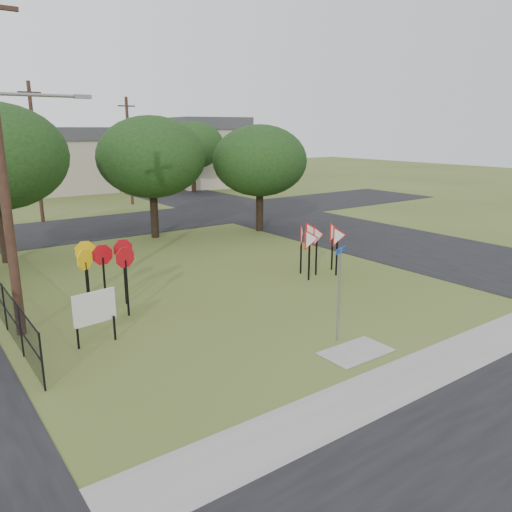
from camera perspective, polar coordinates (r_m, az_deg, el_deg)
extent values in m
plane|color=#445620|center=(16.08, 5.04, -7.93)|extent=(140.00, 140.00, 0.00)
cube|color=gray|center=(13.50, 17.11, -13.07)|extent=(30.00, 1.60, 0.02)
cube|color=#445620|center=(12.92, 21.47, -14.78)|extent=(30.00, 0.80, 0.02)
cube|color=black|center=(31.01, 9.71, 2.87)|extent=(8.00, 50.00, 0.02)
cube|color=black|center=(33.24, -18.20, 3.12)|extent=(60.00, 8.00, 0.02)
cube|color=gray|center=(14.51, 11.36, -10.69)|extent=(2.00, 1.20, 0.02)
cylinder|color=gray|center=(14.66, 9.42, -4.43)|extent=(0.06, 0.06, 2.82)
cube|color=#0D3896|center=(14.29, 9.64, 0.64)|extent=(0.55, 0.22, 0.15)
cube|color=black|center=(17.60, -16.90, -3.20)|extent=(0.06, 0.06, 1.92)
cube|color=black|center=(18.23, -14.75, -2.45)|extent=(0.06, 0.06, 1.92)
cube|color=black|center=(17.07, -14.52, -3.58)|extent=(0.06, 0.06, 1.92)
cube|color=black|center=(17.15, -18.69, -3.80)|extent=(0.06, 0.06, 1.92)
cube|color=black|center=(18.31, -18.65, -2.66)|extent=(0.06, 0.06, 1.92)
cube|color=black|center=(20.55, 6.08, -0.50)|extent=(0.06, 0.06, 1.68)
cube|color=black|center=(21.31, 6.90, 0.01)|extent=(0.06, 0.06, 1.68)
cube|color=black|center=(21.36, 9.21, -0.03)|extent=(0.06, 0.06, 1.68)
cube|color=black|center=(21.47, 5.16, 0.17)|extent=(0.06, 0.06, 1.68)
cube|color=black|center=(22.15, 6.14, 0.59)|extent=(0.06, 0.06, 1.68)
cube|color=black|center=(22.19, 8.70, 0.53)|extent=(0.06, 0.06, 1.68)
cube|color=black|center=(15.16, -19.70, -8.65)|extent=(0.05, 0.05, 0.75)
cube|color=black|center=(15.45, -15.87, -7.90)|extent=(0.05, 0.05, 0.75)
cube|color=silver|center=(15.03, -17.98, -5.63)|extent=(1.28, 0.21, 0.96)
cylinder|color=#41291E|center=(15.90, -27.09, 8.91)|extent=(0.28, 0.28, 10.00)
cylinder|color=gray|center=(16.03, -23.48, 16.51)|extent=(2.40, 0.10, 0.10)
cube|color=gray|center=(16.35, -19.22, 16.82)|extent=(0.50, 0.18, 0.12)
cylinder|color=#41291E|center=(36.06, -23.86, 10.66)|extent=(0.24, 0.24, 9.00)
cube|color=#41291E|center=(36.09, -24.50, 16.67)|extent=(1.40, 0.10, 0.10)
cylinder|color=#41291E|center=(42.28, -14.27, 11.46)|extent=(0.24, 0.24, 8.50)
cube|color=#41291E|center=(42.28, -14.58, 16.26)|extent=(1.40, 0.10, 0.10)
cylinder|color=black|center=(13.02, -23.25, -11.08)|extent=(0.05, 0.05, 1.50)
cylinder|color=black|center=(15.11, -25.29, -7.76)|extent=(0.05, 0.05, 1.50)
cylinder|color=black|center=(17.26, -26.80, -5.25)|extent=(0.05, 0.05, 1.50)
cube|color=#B2A890|center=(53.12, -21.14, 9.56)|extent=(8.00, 8.00, 5.00)
cube|color=#3D3D42|center=(53.00, -21.45, 12.89)|extent=(8.40, 8.40, 1.20)
cube|color=#B2A890|center=(54.85, -5.56, 11.09)|extent=(7.91, 7.91, 6.00)
cube|color=#3D3D42|center=(54.77, -5.66, 14.85)|extent=(8.30, 8.30, 1.20)
cylinder|color=black|center=(25.89, -26.86, 2.19)|extent=(0.44, 0.44, 2.62)
cylinder|color=black|center=(29.12, -11.54, 4.48)|extent=(0.44, 0.44, 2.45)
ellipsoid|color=black|center=(28.75, -11.87, 11.01)|extent=(6.00, 6.00, 4.50)
cylinder|color=black|center=(30.44, 0.42, 5.02)|extent=(0.44, 0.44, 2.27)
ellipsoid|color=black|center=(30.09, 0.43, 10.85)|extent=(5.60, 5.60, 4.20)
cylinder|color=black|center=(49.54, -7.15, 8.64)|extent=(0.44, 0.44, 2.45)
ellipsoid|color=black|center=(49.33, -7.28, 12.48)|extent=(6.00, 6.00, 4.50)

